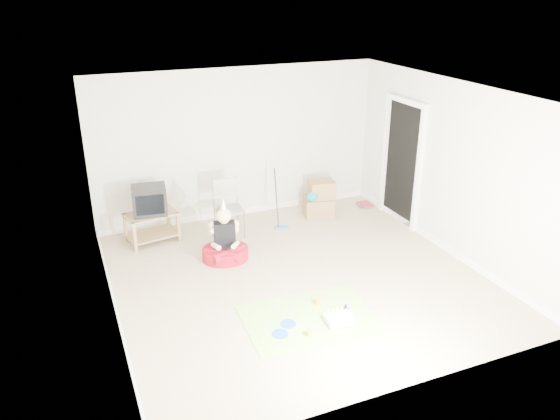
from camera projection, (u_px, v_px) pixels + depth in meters
name	position (u px, v px, depth m)	size (l,w,h in m)	color
ground	(297.00, 277.00, 7.73)	(5.00, 5.00, 0.00)	tan
doorway_recess	(402.00, 164.00, 9.23)	(0.02, 0.90, 2.05)	black
tv_stand	(152.00, 225.00, 8.70)	(0.86, 0.62, 0.49)	olive
crt_tv	(149.00, 200.00, 8.54)	(0.52, 0.43, 0.45)	black
folding_chair	(229.00, 209.00, 8.83)	(0.45, 0.43, 0.97)	gray
cardboard_boxes	(319.00, 199.00, 9.67)	(0.59, 0.48, 0.64)	olive
floor_mop	(281.00, 214.00, 9.19)	(0.25, 0.33, 0.98)	blue
book_pile	(365.00, 205.00, 10.16)	(0.27, 0.33, 0.07)	#236B47
seated_woman	(225.00, 246.00, 8.16)	(0.83, 0.83, 1.00)	#A90F22
party_mat	(309.00, 319.00, 6.78)	(1.62, 1.17, 0.01)	#F73492
birthday_cake	(339.00, 320.00, 6.68)	(0.35, 0.29, 0.15)	white
blue_plate_near	(288.00, 324.00, 6.66)	(0.19, 0.19, 0.01)	blue
blue_plate_far	(280.00, 334.00, 6.47)	(0.20, 0.20, 0.01)	blue
orange_cup_near	(318.00, 302.00, 7.05)	(0.08, 0.08, 0.09)	orange
orange_cup_far	(309.00, 332.00, 6.44)	(0.07, 0.07, 0.08)	orange
blue_party_hat	(346.00, 307.00, 6.88)	(0.10, 0.10, 0.14)	#181AA8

